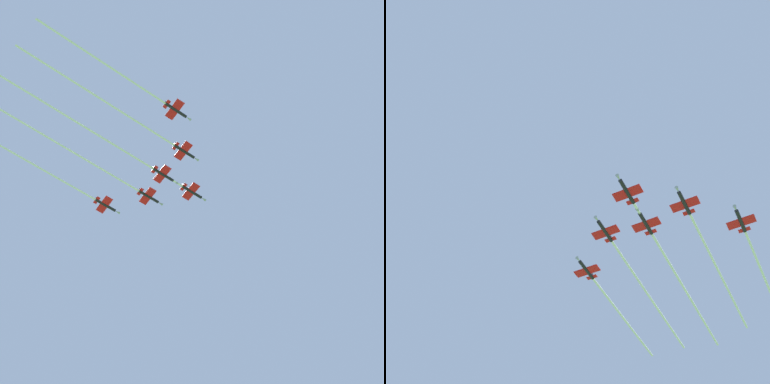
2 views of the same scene
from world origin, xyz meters
TOP-DOWN VIEW (x-y plane):
  - jet_lead at (-19.41, -2.61)m, footprint 89.44×9.32m
  - jet_port_inner at (-31.64, 11.02)m, footprint 84.75×9.32m
  - jet_starboard_inner at (-32.02, -16.97)m, footprint 87.37×9.32m
  - jet_port_outer at (-34.04, -3.04)m, footprint 87.83×9.32m
  - jet_starboard_outer at (-39.00, 24.80)m, footprint 69.25×9.32m
  - jet_center_rear at (-38.40, -31.15)m, footprint 71.56×9.32m

SIDE VIEW (x-z plane):
  - jet_starboard_outer at x=-39.00m, z-range 216.07..218.78m
  - jet_port_outer at x=-34.04m, z-range 216.53..219.24m
  - jet_lead at x=-19.41m, z-range 216.62..219.32m
  - jet_center_rear at x=-38.40m, z-range 217.11..219.81m
  - jet_port_inner at x=-31.64m, z-range 218.05..220.76m
  - jet_starboard_inner at x=-32.02m, z-range 218.07..220.78m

